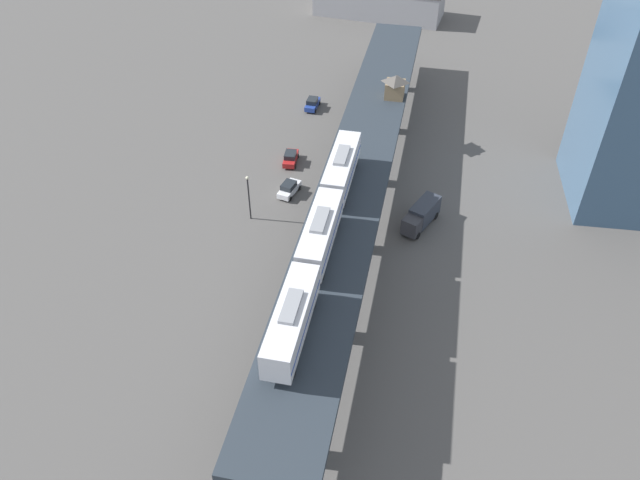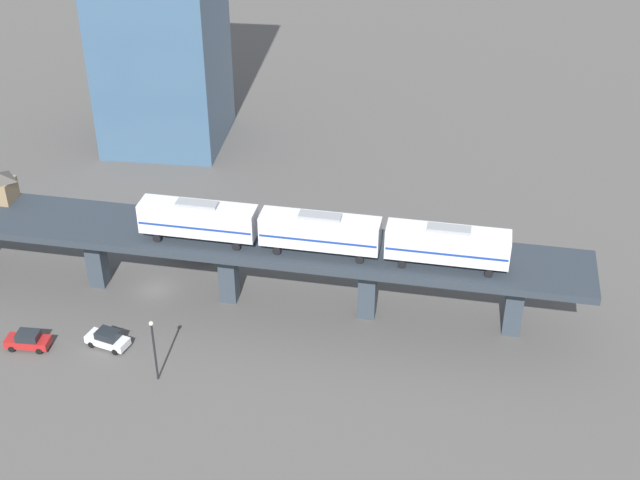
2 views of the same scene
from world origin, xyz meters
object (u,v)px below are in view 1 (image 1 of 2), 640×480
Objects in this scene: street_car_blue at (312,103)px; street_lamp at (249,194)px; street_car_white at (289,188)px; signal_hut at (395,86)px; street_car_red at (291,158)px; delivery_truck at (421,215)px; subway_train at (320,233)px; warehouse_building at (379,0)px.

street_lamp is at bearing -96.85° from street_car_blue.
street_car_white is at bearing -89.05° from street_car_blue.
street_car_blue and street_car_white have the same top height.
street_car_red is (-14.80, -7.69, -9.03)m from signal_hut.
street_car_white is at bearing -81.47° from street_car_red.
delivery_truck is (19.93, -12.38, 0.82)m from street_car_red.
subway_train is 21.66m from delivery_truck.
street_lamp is 77.06m from warehouse_building.
signal_hut reaches higher than warehouse_building.
street_car_red is 0.64× the size of street_lamp.
delivery_truck is (11.38, 16.11, -8.95)m from subway_train.
signal_hut is at bearing -84.00° from warehouse_building.
street_car_red is at bearing 106.71° from subway_train.
subway_train is 1.25× the size of warehouse_building.
street_car_white is at bearing 56.40° from street_lamp.
signal_hut is 0.46× the size of delivery_truck.
street_car_blue and street_car_red have the same top height.
signal_hut is 22.56m from street_car_white.
street_car_red is at bearing -92.53° from street_car_blue.
street_car_red is 0.59× the size of delivery_truck.
street_lamp reaches higher than warehouse_building.
street_car_blue is at bearing 145.64° from signal_hut.
subway_train is 8.18× the size of street_car_blue.
street_car_blue is at bearing -100.58° from warehouse_building.
signal_hut reaches higher than street_car_red.
street_lamp reaches higher than street_car_white.
warehouse_building is (-10.83, 74.30, 1.65)m from delivery_truck.
signal_hut is 0.49× the size of street_lamp.
signal_hut is at bearing 80.20° from subway_train.
subway_train is at bearing -80.35° from street_car_blue.
warehouse_building reaches higher than street_car_white.
street_car_blue is (-14.04, 9.60, -9.03)m from signal_hut.
street_lamp reaches higher than street_car_blue.
delivery_truck is at bearing -13.54° from street_car_white.
street_lamp is (-4.20, -6.32, 3.17)m from street_car_white.
delivery_truck is 23.13m from street_lamp.
street_car_white and street_car_red have the same top height.
street_lamp is at bearing -99.05° from warehouse_building.
street_car_blue is 25.16m from street_car_white.
warehouse_building reaches higher than delivery_truck.
warehouse_building is (-5.70, 54.23, -6.56)m from signal_hut.
street_car_blue is 0.61× the size of delivery_truck.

